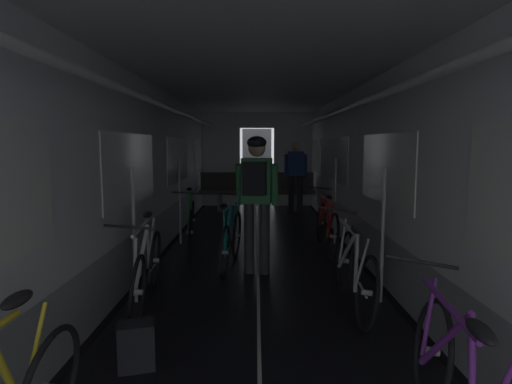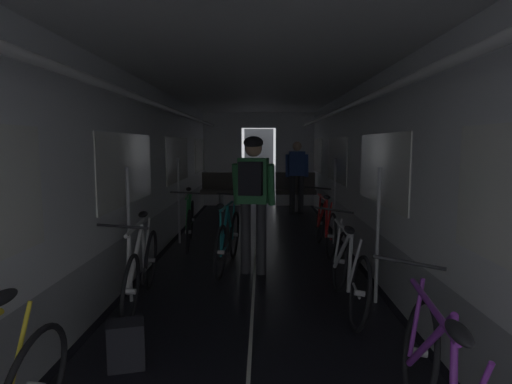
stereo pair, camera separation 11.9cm
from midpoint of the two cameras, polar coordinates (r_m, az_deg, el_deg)
name	(u,v)px [view 1 (the left image)]	position (r m, az deg, el deg)	size (l,w,h in m)	color
train_car_shell	(256,139)	(5.74, -0.57, 7.14)	(3.14, 12.34, 2.57)	black
bench_seat_far_left	(218,188)	(10.31, -5.44, 0.53)	(0.98, 0.51, 0.95)	gray
bench_seat_far_right	(292,188)	(10.31, 4.58, 0.54)	(0.98, 0.51, 0.95)	gray
bicycle_silver	(352,270)	(4.38, 12.07, -10.27)	(0.44, 1.69, 0.96)	black
bicycle_green	(189,222)	(6.88, -9.47, -4.07)	(0.44, 1.69, 0.95)	black
bicycle_white	(145,270)	(4.46, -15.46, -10.04)	(0.44, 1.69, 0.95)	black
bicycle_red	(325,226)	(6.59, 8.75, -4.52)	(0.44, 1.69, 0.95)	black
person_cyclist_aisle	(255,190)	(5.23, -0.81, 0.32)	(0.55, 0.43, 1.73)	#2D2D33
bicycle_teal_in_aisle	(229,239)	(5.62, -4.23, -6.37)	(0.44, 1.69, 0.94)	black
person_standing_near_bench	(294,172)	(9.90, 4.80, 2.66)	(0.53, 0.23, 1.69)	#2D2D33
backpack_on_floor	(135,346)	(3.41, -17.06, -19.18)	(0.26, 0.20, 0.34)	black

